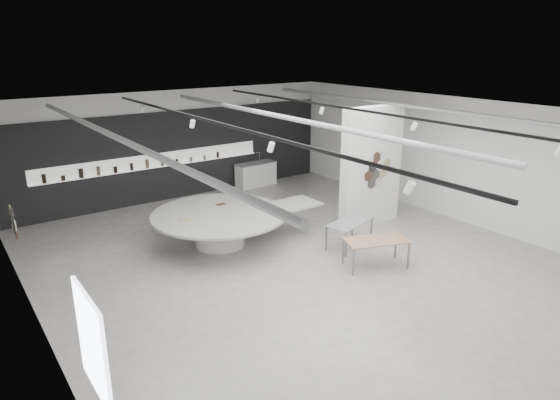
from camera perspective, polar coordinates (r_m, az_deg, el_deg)
room at (r=12.10m, az=1.88°, el=1.76°), size 12.02×14.02×3.82m
back_wall_display at (r=18.07m, az=-11.60°, el=5.06°), size 11.80×0.27×3.10m
partition_column at (r=15.21m, az=10.42°, el=3.76°), size 2.20×0.38×3.60m
display_island at (r=13.78m, az=-6.61°, el=-2.71°), size 4.75×3.74×0.95m
sample_table_wood at (r=12.59m, az=10.93°, el=-4.71°), size 1.70×1.26×0.72m
sample_table_stone at (r=13.70m, az=7.97°, el=-2.71°), size 1.52×1.03×0.72m
kitchen_counter at (r=19.37m, az=-2.78°, el=2.96°), size 1.65×0.71×1.27m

